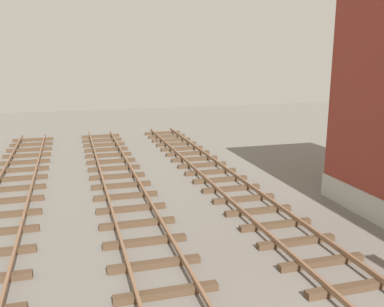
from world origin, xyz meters
The scene contains 0 objects.
Camera 1 is at (-5.06, -4.44, 5.53)m, focal length 40.02 mm.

